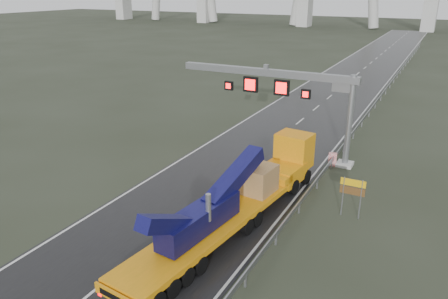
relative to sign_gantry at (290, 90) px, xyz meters
The scene contains 7 objects.
ground 18.96m from the sign_gantry, 96.67° to the right, with size 400.00×400.00×0.00m, color #282D1F.
road 22.81m from the sign_gantry, 95.46° to the left, with size 11.00×200.00×0.02m, color black.
guardrail 13.57m from the sign_gantry, 71.60° to the left, with size 0.20×140.00×1.40m, color gray, non-canonical shape.
sign_gantry is the anchor object (origin of this frame).
heavy_haul_truck 11.44m from the sign_gantry, 83.73° to the right, with size 4.73×18.20×4.24m.
exit_sign_pair 11.23m from the sign_gantry, 49.22° to the right, with size 1.49×0.08×2.55m.
striped_barrier 6.42m from the sign_gantry, ahead, with size 0.63×0.34×1.06m, color red.
Camera 1 is at (12.98, -14.52, 13.25)m, focal length 35.00 mm.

